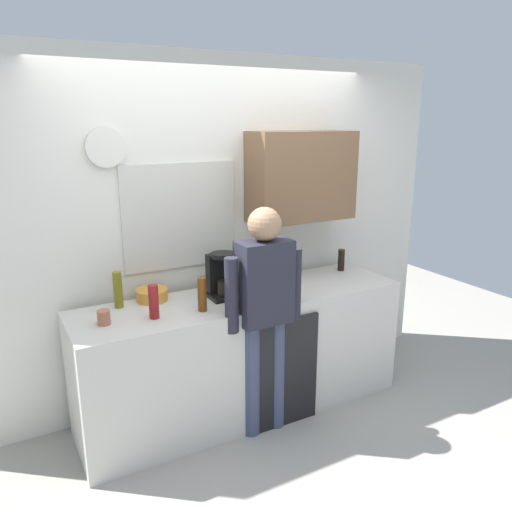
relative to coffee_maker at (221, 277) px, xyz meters
name	(u,v)px	position (x,y,z in m)	size (l,w,h in m)	color
ground_plane	(264,428)	(0.14, -0.36, -1.06)	(8.00, 8.00, 0.00)	#9E998E
kitchen_counter	(244,354)	(0.14, -0.06, -0.60)	(2.43, 0.64, 0.91)	beige
dishwasher_panel	(283,374)	(0.28, -0.40, -0.65)	(0.56, 0.02, 0.82)	black
back_wall_assembly	(229,223)	(0.23, 0.34, 0.31)	(4.03, 0.42, 2.60)	silver
coffee_maker	(221,277)	(0.00, 0.00, 0.00)	(0.20, 0.20, 0.33)	black
bottle_red_vinegar	(154,302)	(-0.54, -0.15, -0.04)	(0.06, 0.06, 0.22)	maroon
bottle_olive_oil	(118,290)	(-0.69, 0.15, -0.02)	(0.06, 0.06, 0.25)	olive
bottle_amber_beer	(202,294)	(-0.23, -0.18, -0.03)	(0.06, 0.06, 0.23)	brown
bottle_clear_soda	(229,270)	(0.14, 0.15, -0.01)	(0.09, 0.09, 0.28)	#2D8C33
bottle_dark_sauce	(341,260)	(1.15, 0.10, -0.06)	(0.06, 0.06, 0.18)	black
cup_terracotta_mug	(104,317)	(-0.85, -0.10, -0.10)	(0.08, 0.08, 0.09)	#B26647
mixing_bowl	(152,295)	(-0.46, 0.17, -0.11)	(0.22, 0.22, 0.08)	orange
potted_plant	(247,268)	(0.28, 0.15, -0.01)	(0.15, 0.15, 0.23)	#9E5638
dish_soap	(277,284)	(0.37, -0.15, -0.07)	(0.06, 0.06, 0.18)	yellow
person_at_sink	(264,304)	(0.14, -0.36, -0.11)	(0.57, 0.22, 1.60)	#3F4766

